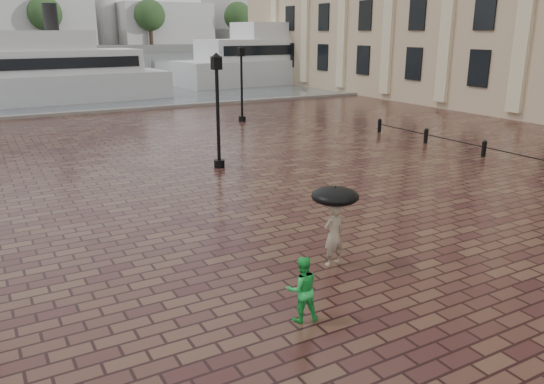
{
  "coord_description": "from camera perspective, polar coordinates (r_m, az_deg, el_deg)",
  "views": [
    {
      "loc": [
        -5.47,
        -5.39,
        5.31
      ],
      "look_at": [
        0.87,
        5.84,
        1.4
      ],
      "focal_mm": 35.0,
      "sensor_mm": 36.0,
      "label": 1
    }
  ],
  "objects": [
    {
      "name": "distant_skyline",
      "position": [
        164.43,
        -10.95,
        18.02
      ],
      "size": [
        102.5,
        22.0,
        33.0
      ],
      "color": "#A19E99",
      "rests_on": "ground"
    },
    {
      "name": "ground",
      "position": [
        9.34,
        13.79,
        -18.33
      ],
      "size": [
        300.0,
        300.0,
        0.0
      ],
      "primitive_type": "plane",
      "color": "#351918",
      "rests_on": "ground"
    },
    {
      "name": "quay_edge",
      "position": [
        38.16,
        -21.11,
        7.75
      ],
      "size": [
        80.0,
        0.6,
        0.3
      ],
      "primitive_type": "cube",
      "color": "slate",
      "rests_on": "ground"
    },
    {
      "name": "ferry_far",
      "position": [
        59.84,
        2.05,
        14.22
      ],
      "size": [
        26.43,
        8.33,
        8.53
      ],
      "rotation": [
        0.0,
        0.0,
        0.08
      ],
      "color": "silver",
      "rests_on": "ground"
    },
    {
      "name": "adult_pedestrian",
      "position": [
        12.51,
        6.65,
        -4.6
      ],
      "size": [
        0.58,
        0.4,
        1.51
      ],
      "primitive_type": "imported",
      "rotation": [
        0.0,
        0.0,
        3.21
      ],
      "color": "tan",
      "rests_on": "ground"
    },
    {
      "name": "umbrella",
      "position": [
        12.2,
        6.8,
        -0.44
      ],
      "size": [
        1.1,
        1.1,
        1.09
      ],
      "color": "black",
      "rests_on": "ground"
    },
    {
      "name": "ferry_near",
      "position": [
        45.35,
        -25.5,
        11.36
      ],
      "size": [
        22.82,
        6.97,
        7.38
      ],
      "rotation": [
        0.0,
        0.0,
        0.07
      ],
      "color": "silver",
      "rests_on": "ground"
    },
    {
      "name": "child_pedestrian",
      "position": [
        10.19,
        3.24,
        -10.38
      ],
      "size": [
        0.73,
        0.63,
        1.3
      ],
      "primitive_type": "imported",
      "rotation": [
        0.0,
        0.0,
        2.89
      ],
      "color": "green",
      "rests_on": "ground"
    },
    {
      "name": "harbour_water",
      "position": [
        97.69,
        -26.82,
        11.99
      ],
      "size": [
        240.0,
        240.0,
        0.0
      ],
      "primitive_type": "plane",
      "color": "#40474E",
      "rests_on": "ground"
    },
    {
      "name": "street_lamps",
      "position": [
        23.43,
        -19.67,
        8.58
      ],
      "size": [
        21.44,
        14.44,
        4.4
      ],
      "color": "black",
      "rests_on": "ground"
    }
  ]
}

